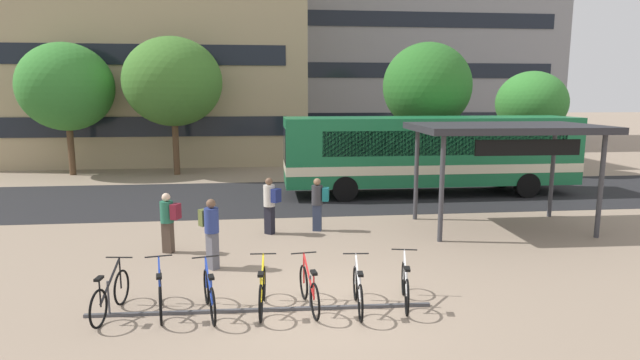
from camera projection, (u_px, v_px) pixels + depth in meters
The scene contains 22 objects.
ground at pixel (321, 305), 10.15m from camera, with size 200.00×200.00×0.00m, color gray.
bus_lane_asphalt at pixel (291, 197), 20.85m from camera, with size 80.00×7.20×0.01m, color #232326.
city_bus at pixel (428, 152), 21.16m from camera, with size 12.04×2.63×3.20m.
bike_rack at pixel (261, 307), 9.84m from camera, with size 6.63×0.27×0.70m.
parked_bicycle_black_0 at pixel (110, 296), 9.63m from camera, with size 0.52×1.71×0.99m.
parked_bicycle_blue_1 at pixel (160, 294), 9.72m from camera, with size 0.54×1.70×0.99m.
parked_bicycle_blue_2 at pixel (209, 295), 9.68m from camera, with size 0.57×1.69×0.99m.
parked_bicycle_yellow_3 at pixel (262, 291), 9.85m from camera, with size 0.52×1.72×0.99m.
parked_bicycle_red_4 at pixel (309, 290), 9.92m from camera, with size 0.52×1.72×0.99m.
parked_bicycle_white_5 at pixel (358, 291), 9.86m from camera, with size 0.52×1.72×0.99m.
parked_bicycle_white_6 at pixel (405, 286), 10.13m from camera, with size 0.55×1.70×0.99m.
transit_shelter at pixel (506, 131), 15.49m from camera, with size 5.57×3.56×3.22m.
commuter_olive_pack_0 at pixel (211, 228), 12.13m from camera, with size 0.57×0.60×1.71m.
commuter_teal_pack_1 at pixel (318, 201), 15.52m from camera, with size 0.58×0.43×1.63m.
commuter_navy_pack_2 at pixel (270, 202), 15.16m from camera, with size 0.60×0.57×1.70m.
commuter_maroon_pack_3 at pixel (168, 219), 13.36m from camera, with size 0.60×0.48×1.60m.
street_tree_0 at pixel (173, 82), 25.86m from camera, with size 4.94×4.94×6.99m.
street_tree_1 at pixel (531, 103), 26.55m from camera, with size 3.61×3.61×5.31m.
street_tree_2 at pixel (427, 87), 24.36m from camera, with size 4.19×4.19×6.55m.
street_tree_3 at pixel (66, 87), 25.76m from camera, with size 4.64×4.64×6.69m.
building_left_wing at pixel (141, 6), 33.20m from camera, with size 20.57×12.84×19.53m.
building_right_wing at pixel (394, 13), 43.69m from camera, with size 24.41×13.10×22.01m.
Camera 1 is at (-1.07, -9.53, 4.14)m, focal length 28.73 mm.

